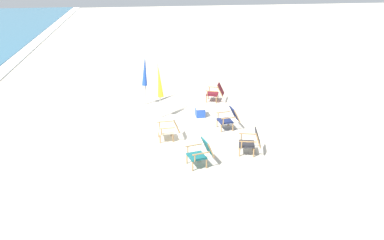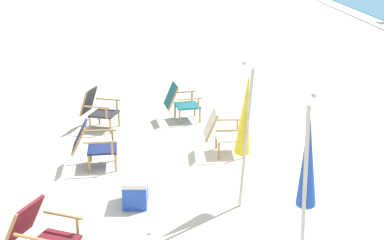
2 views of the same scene
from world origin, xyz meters
TOP-DOWN VIEW (x-y plane):
  - ground_plane at (0.00, 0.00)m, footprint 80.00×80.00m
  - beach_chair_back_right at (-2.87, 0.67)m, footprint 0.71×0.82m
  - beach_chair_far_center at (-2.40, -0.98)m, footprint 0.72×0.79m
  - beach_chair_front_right at (-0.44, -0.76)m, footprint 0.65×0.80m
  - beach_chair_back_left at (-1.00, 1.41)m, footprint 0.61×0.72m
  - beach_chair_mid_center at (2.43, -0.90)m, footprint 0.80×0.89m
  - umbrella_furled_blue at (2.62, 2.08)m, footprint 0.47×0.35m
  - umbrella_furled_yellow at (1.07, 1.58)m, footprint 0.42×0.32m
  - cooler_box at (0.90, 0.07)m, footprint 0.49×0.35m

SIDE VIEW (x-z plane):
  - ground_plane at x=0.00m, z-range 0.00..0.00m
  - cooler_box at x=0.90m, z-range 0.00..0.40m
  - beach_chair_front_right at x=-0.44m, z-range 0.03..0.82m
  - beach_chair_mid_center at x=2.43m, z-range 0.03..0.82m
  - beach_chair_back_right at x=-2.87m, z-range 0.03..0.83m
  - beach_chair_back_left at x=-1.00m, z-range 0.03..0.83m
  - beach_chair_far_center at x=-2.40m, z-range 0.02..0.84m
  - umbrella_furled_blue at x=2.62m, z-range 0.32..2.43m
  - umbrella_furled_yellow at x=1.07m, z-range 0.33..2.44m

